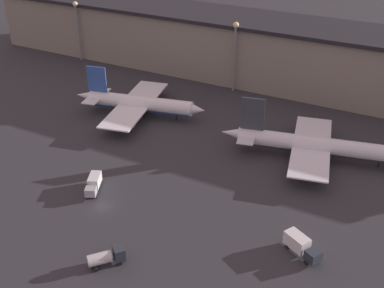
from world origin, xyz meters
TOP-DOWN VIEW (x-y plane):
  - ground at (0.00, 0.00)m, footprint 600.00×600.00m
  - terminal_building at (0.00, 82.02)m, footprint 198.04×24.10m
  - airplane_0 at (-17.05, 40.43)m, footprint 39.04×34.30m
  - airplane_1 at (34.96, 40.23)m, footprint 48.02×32.05m
  - service_vehicle_1 at (-5.26, 4.04)m, footprint 5.14×7.52m
  - service_vehicle_2 at (11.25, -13.54)m, footprint 6.13×6.57m
  - service_vehicle_3 at (41.32, 5.50)m, footprint 8.00×5.97m
  - lamp_post_0 at (-61.86, 69.66)m, footprint 1.80×1.80m
  - lamp_post_1 at (-0.08, 69.66)m, footprint 1.80×1.80m

SIDE VIEW (x-z plane):
  - ground at x=0.00m, z-range 0.00..0.00m
  - service_vehicle_1 at x=-5.26m, z-range 0.21..3.32m
  - service_vehicle_2 at x=11.25m, z-range 0.19..3.39m
  - service_vehicle_3 at x=41.32m, z-range 0.20..3.67m
  - airplane_1 at x=34.96m, z-range -3.52..10.85m
  - airplane_0 at x=-17.05m, z-range -3.13..10.51m
  - terminal_building at x=0.00m, z-range 0.05..20.73m
  - lamp_post_0 at x=-61.86m, z-range 3.21..24.83m
  - lamp_post_1 at x=-0.08m, z-range 3.25..25.58m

